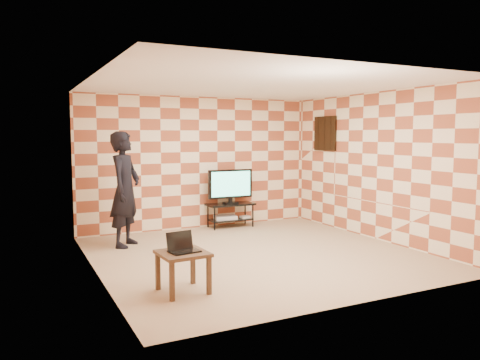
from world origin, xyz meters
The scene contains 14 objects.
floor centered at (0.00, 0.00, 0.00)m, with size 5.00×5.00×0.00m, color tan.
wall_back centered at (0.00, 2.50, 1.35)m, with size 5.00×0.02×2.70m, color beige.
wall_front centered at (0.00, -2.50, 1.35)m, with size 5.00×0.02×2.70m, color beige.
wall_left centered at (-2.50, 0.00, 1.35)m, with size 0.02×5.00×2.70m, color beige.
wall_right centered at (2.50, 0.00, 1.35)m, with size 0.02×5.00×2.70m, color beige.
ceiling centered at (0.00, 0.00, 2.70)m, with size 5.00×5.00×0.02m, color white.
wall_art centered at (2.47, 1.55, 1.95)m, with size 0.04×0.72×0.72m.
tv_stand centered at (0.57, 2.21, 0.37)m, with size 0.99×0.45×0.50m.
tv centered at (0.57, 2.21, 0.89)m, with size 0.98×0.19×0.71m.
dvd_player centered at (0.46, 2.23, 0.21)m, with size 0.45×0.32×0.07m, color silver.
game_console centered at (0.90, 2.17, 0.19)m, with size 0.20×0.14×0.04m, color silver.
side_table centered at (-1.68, -1.23, 0.41)m, with size 0.60×0.60×0.50m.
laptop centered at (-1.67, -1.21, 0.55)m, with size 0.39×0.33×0.23m.
person centered at (-1.76, 1.49, 0.99)m, with size 0.72×0.47×1.98m, color black.
Camera 1 is at (-3.52, -6.53, 1.90)m, focal length 35.00 mm.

